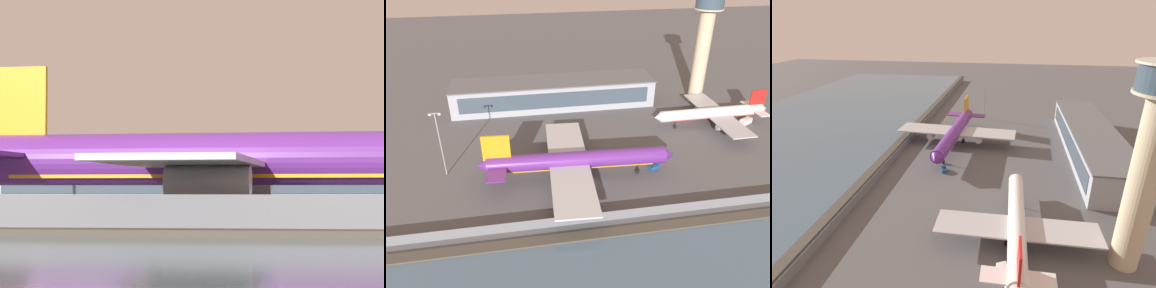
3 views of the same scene
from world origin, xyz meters
TOP-DOWN VIEW (x-y plane):
  - ground_plane at (0.00, 0.00)m, footprint 500.00×500.00m
  - shoreline_seawall at (0.00, -20.50)m, footprint 320.00×3.00m
  - perimeter_fence at (0.00, -16.00)m, footprint 280.00×0.10m
  - cargo_jet_purple at (-4.62, 3.34)m, footprint 55.69×48.26m
  - terminal_building at (-4.50, 54.96)m, footprint 78.87×16.52m

SIDE VIEW (x-z plane):
  - ground_plane at x=0.00m, z-range 0.00..0.00m
  - shoreline_seawall at x=0.00m, z-range 0.00..0.50m
  - perimeter_fence at x=0.00m, z-range 0.00..2.76m
  - terminal_building at x=-4.50m, z-range 0.01..10.64m
  - cargo_jet_purple at x=-4.62m, z-range -1.78..13.20m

